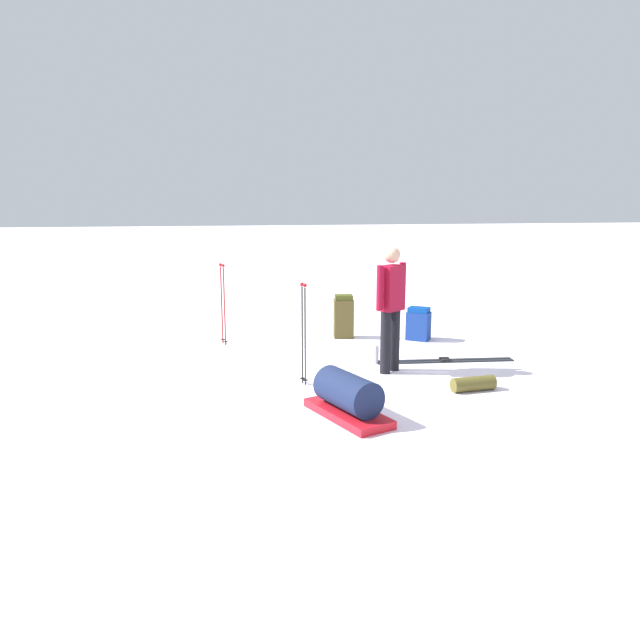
% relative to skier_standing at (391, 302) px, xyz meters
% --- Properties ---
extents(ground_plane, '(80.00, 80.00, 0.00)m').
position_rel_skier_standing_xyz_m(ground_plane, '(-0.23, -0.92, -0.95)').
color(ground_plane, white).
extents(skier_standing, '(0.38, 0.47, 1.70)m').
position_rel_skier_standing_xyz_m(skier_standing, '(0.00, 0.00, 0.00)').
color(skier_standing, black).
rests_on(skier_standing, ground_plane).
extents(ski_pair_near, '(0.30, 2.00, 0.05)m').
position_rel_skier_standing_xyz_m(ski_pair_near, '(-0.37, 0.93, -0.94)').
color(ski_pair_near, black).
rests_on(ski_pair_near, ground_plane).
extents(backpack_large_dark, '(0.42, 0.45, 0.55)m').
position_rel_skier_standing_xyz_m(backpack_large_dark, '(-1.73, 0.97, -0.69)').
color(backpack_large_dark, navy).
rests_on(backpack_large_dark, ground_plane).
extents(backpack_bright, '(0.29, 0.35, 0.73)m').
position_rel_skier_standing_xyz_m(backpack_bright, '(-2.09, -0.22, -0.60)').
color(backpack_bright, '#4E441E').
rests_on(backpack_bright, ground_plane).
extents(ski_poles_planted_near, '(0.21, 0.11, 1.30)m').
position_rel_skier_standing_xyz_m(ski_poles_planted_near, '(-1.93, -2.21, -0.23)').
color(ski_poles_planted_near, maroon).
rests_on(ski_poles_planted_near, ground_plane).
extents(ski_poles_planted_far, '(0.15, 0.09, 1.30)m').
position_rel_skier_standing_xyz_m(ski_poles_planted_far, '(0.36, -1.22, -0.23)').
color(ski_poles_planted_far, black).
rests_on(ski_poles_planted_far, ground_plane).
extents(gear_sled, '(1.21, 0.85, 0.49)m').
position_rel_skier_standing_xyz_m(gear_sled, '(1.62, -0.91, -0.73)').
color(gear_sled, red).
rests_on(gear_sled, ground_plane).
extents(sleeping_mat_rolled, '(0.24, 0.57, 0.18)m').
position_rel_skier_standing_xyz_m(sleeping_mat_rolled, '(0.97, 0.79, -0.86)').
color(sleeping_mat_rolled, brown).
rests_on(sleeping_mat_rolled, ground_plane).
extents(thermos_bottle, '(0.07, 0.07, 0.26)m').
position_rel_skier_standing_xyz_m(thermos_bottle, '(-0.44, -0.08, -0.82)').
color(thermos_bottle, '#AFAEBF').
rests_on(thermos_bottle, ground_plane).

